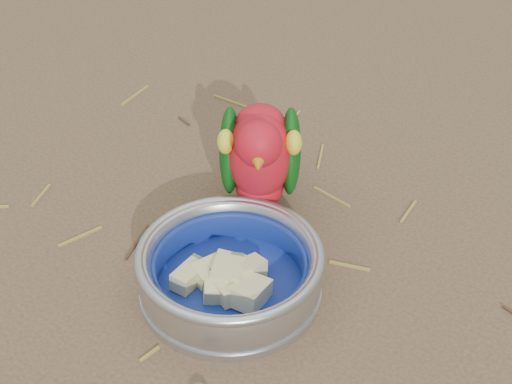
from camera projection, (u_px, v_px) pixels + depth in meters
The scene contains 6 objects.
ground at pixel (240, 325), 0.84m from camera, with size 60.00×60.00×0.00m, color brown.
food_bowl at pixel (231, 288), 0.87m from camera, with size 0.20×0.20×0.02m, color #B2B2BA.
bowl_wall at pixel (230, 268), 0.85m from camera, with size 0.20×0.20×0.04m, color #B2B2BA, non-canonical shape.
fruit_wedges at pixel (230, 273), 0.86m from camera, with size 0.12×0.12×0.03m, color beige, non-canonical shape.
lory_parrot at pixel (260, 165), 0.93m from camera, with size 0.10×0.21×0.17m, color red, non-canonical shape.
ground_debris at pixel (273, 294), 0.87m from camera, with size 0.90×0.80×0.01m, color #9F8F42, non-canonical shape.
Camera 1 is at (0.36, -0.46, 0.62)m, focal length 55.00 mm.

